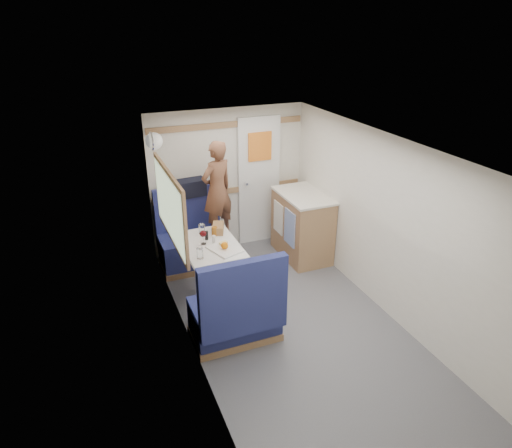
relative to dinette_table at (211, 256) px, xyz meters
name	(u,v)px	position (x,y,z in m)	size (l,w,h in m)	color
floor	(298,333)	(0.65, -1.00, -0.57)	(4.50, 4.50, 0.00)	#515156
ceiling	(307,151)	(0.65, -1.00, 1.43)	(4.50, 4.50, 0.00)	silver
wall_back	(228,180)	(0.65, 1.25, 0.43)	(2.20, 0.02, 2.00)	silver
wall_left	(193,272)	(-0.45, -1.00, 0.43)	(0.02, 4.50, 2.00)	silver
wall_right	(395,232)	(1.75, -1.00, 0.43)	(0.02, 4.50, 2.00)	silver
oak_trim_low	(229,191)	(0.65, 1.23, 0.28)	(2.15, 0.02, 0.08)	#8C623F
oak_trim_high	(227,125)	(0.65, 1.23, 1.21)	(2.15, 0.02, 0.08)	#8C623F
side_window	(169,206)	(-0.43, 0.00, 0.68)	(0.04, 1.30, 0.72)	#98A78E
rear_door	(259,179)	(1.10, 1.22, 0.41)	(0.62, 0.12, 1.86)	white
dinette_table	(211,256)	(0.00, 0.00, 0.00)	(0.62, 0.92, 0.72)	white
bench_far	(193,244)	(0.00, 0.86, -0.27)	(0.90, 0.59, 1.05)	navy
bench_near	(237,316)	(0.00, -0.86, -0.27)	(0.90, 0.59, 1.05)	navy
ledge	(186,198)	(0.00, 1.12, 0.31)	(0.90, 0.14, 0.04)	#8C623F
dome_light	(154,141)	(-0.39, 0.85, 1.18)	(0.20, 0.20, 0.20)	white
galley_counter	(302,225)	(1.47, 0.55, -0.10)	(0.57, 0.92, 0.92)	#8C623F
person	(217,190)	(0.32, 0.71, 0.52)	(0.46, 0.30, 1.27)	brown
duffel_bag	(188,188)	(0.05, 1.12, 0.44)	(0.46, 0.22, 0.22)	black
tray	(225,249)	(0.11, -0.20, 0.16)	(0.28, 0.36, 0.02)	white
orange_fruit	(225,246)	(0.10, -0.21, 0.21)	(0.08, 0.08, 0.08)	orange
cheese_block	(223,243)	(0.12, -0.10, 0.19)	(0.09, 0.05, 0.03)	#E1CB82
wine_glass	(203,234)	(-0.07, 0.03, 0.28)	(0.08, 0.08, 0.17)	white
tumbler_left	(200,254)	(-0.20, -0.29, 0.21)	(0.07, 0.07, 0.12)	silver
tumbler_mid	(202,229)	(-0.01, 0.30, 0.21)	(0.07, 0.07, 0.12)	silver
beer_glass	(214,231)	(0.11, 0.20, 0.21)	(0.07, 0.07, 0.11)	#945515
pepper_grinder	(207,235)	(-0.01, 0.12, 0.21)	(0.04, 0.04, 0.11)	black
salt_grinder	(214,240)	(0.04, -0.01, 0.20)	(0.04, 0.04, 0.10)	silver
bread_loaf	(218,228)	(0.18, 0.27, 0.20)	(0.13, 0.23, 0.10)	brown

